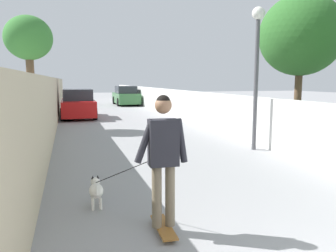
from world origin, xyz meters
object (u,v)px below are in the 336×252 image
at_px(car_near, 78,105).
at_px(car_far, 126,96).
at_px(lamp_post, 257,53).
at_px(dog, 96,190).
at_px(tree_left_near, 29,40).
at_px(skateboard, 164,227).
at_px(tree_right_mid, 301,36).
at_px(person_skateboarder, 163,151).

bearing_deg(car_near, car_far, -24.98).
bearing_deg(car_near, lamp_post, -155.24).
bearing_deg(dog, tree_left_near, 10.87).
distance_m(lamp_post, skateboard, 6.54).
bearing_deg(tree_right_mid, person_skateboarder, 130.26).
height_order(person_skateboarder, dog, person_skateboarder).
xyz_separation_m(lamp_post, car_near, (10.09, 4.65, -2.07)).
bearing_deg(tree_right_mid, car_near, 34.58).
relative_size(skateboard, car_near, 0.21).
bearing_deg(car_far, lamp_post, -178.17).
bearing_deg(person_skateboarder, dog, 33.01).
bearing_deg(tree_left_near, lamp_post, -132.87).
bearing_deg(tree_left_near, car_near, -25.52).
height_order(tree_right_mid, car_near, tree_right_mid).
height_order(tree_left_near, dog, tree_left_near).
bearing_deg(car_far, skateboard, 171.66).
relative_size(dog, car_near, 0.38).
bearing_deg(dog, lamp_post, -56.19).
height_order(lamp_post, car_far, lamp_post).
bearing_deg(tree_left_near, tree_right_mid, -123.04).
xyz_separation_m(tree_right_mid, person_skateboarder, (-4.99, 5.89, -2.28)).
bearing_deg(tree_right_mid, dog, 119.62).
xyz_separation_m(lamp_post, skateboard, (-4.40, 4.00, -2.72)).
distance_m(dog, car_near, 13.30).
relative_size(car_near, car_far, 0.94).
height_order(tree_left_near, skateboard, tree_left_near).
distance_m(tree_right_mid, skateboard, 8.41).
xyz_separation_m(lamp_post, person_skateboarder, (-4.40, 4.00, -1.68)).
distance_m(car_near, car_far, 9.60).
bearing_deg(dog, car_far, -10.76).
xyz_separation_m(tree_left_near, tree_right_mid, (-5.50, -8.46, -0.19)).
xyz_separation_m(tree_left_near, car_near, (4.00, -1.91, -2.86)).
relative_size(tree_left_near, car_near, 1.16).
height_order(tree_left_near, lamp_post, tree_left_near).
bearing_deg(person_skateboarder, tree_right_mid, -49.74).
relative_size(tree_left_near, person_skateboarder, 2.60).
distance_m(tree_left_near, dog, 10.02).
distance_m(tree_right_mid, lamp_post, 2.07).
bearing_deg(dog, tree_right_mid, -60.38).
relative_size(tree_left_near, dog, 3.01).
bearing_deg(tree_right_mid, car_far, 7.80).
xyz_separation_m(person_skateboarder, car_far, (23.20, -3.40, -0.39)).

